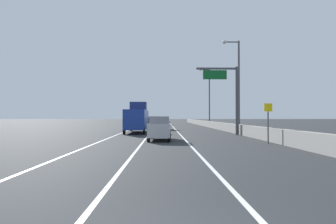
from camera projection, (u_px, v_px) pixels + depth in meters
ground_plane at (165, 125)px, 67.77m from camera, size 320.00×320.00×0.00m
lane_stripe_left at (138, 127)px, 58.68m from camera, size 0.16×130.00×0.00m
lane_stripe_center at (155, 127)px, 58.74m from camera, size 0.16×130.00×0.00m
lane_stripe_right at (173, 127)px, 58.80m from camera, size 0.16×130.00×0.00m
jersey_barrier_right at (222, 126)px, 43.92m from camera, size 0.60×120.00×1.10m
overhead_sign_gantry at (230, 92)px, 32.37m from camera, size 4.68×0.36×7.50m
speed_advisory_sign at (268, 120)px, 21.98m from camera, size 0.60×0.11×3.00m
lamp_post_right_second at (237, 80)px, 36.62m from camera, size 2.14×0.44×11.52m
lamp_post_right_third at (208, 94)px, 58.39m from camera, size 2.14×0.44×11.52m
car_yellow_0 at (153, 120)px, 91.74m from camera, size 2.05×4.72×2.05m
car_white_1 at (162, 121)px, 68.83m from camera, size 2.07×4.85×1.94m
car_black_2 at (147, 122)px, 54.52m from camera, size 1.90×4.51×1.89m
car_silver_3 at (160, 128)px, 25.02m from camera, size 1.98×4.78×2.03m
car_green_4 at (164, 124)px, 44.98m from camera, size 1.92×4.15×1.87m
box_truck at (137, 118)px, 36.93m from camera, size 2.47×9.03×3.91m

